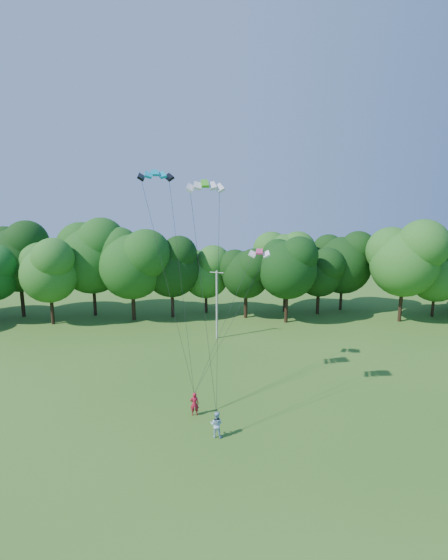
{
  "coord_description": "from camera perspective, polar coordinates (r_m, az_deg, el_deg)",
  "views": [
    {
      "loc": [
        -2.86,
        -19.83,
        16.61
      ],
      "look_at": [
        -1.4,
        13.0,
        9.83
      ],
      "focal_mm": 28.0,
      "sensor_mm": 36.0,
      "label": 1
    }
  ],
  "objects": [
    {
      "name": "utility_pole",
      "position": [
        49.21,
        -0.96,
        -3.14
      ],
      "size": [
        1.49,
        0.65,
        7.85
      ],
      "rotation": [
        0.0,
        0.0,
        -0.37
      ],
      "color": "#B7B6AD",
      "rests_on": "ground"
    },
    {
      "name": "kite_flyer_right",
      "position": [
        31.39,
        -0.99,
        -18.33
      ],
      "size": [
        1.06,
        0.93,
        1.84
      ],
      "primitive_type": "imported",
      "rotation": [
        0.0,
        0.0,
        2.84
      ],
      "color": "#A6CBE6",
      "rests_on": "ground"
    },
    {
      "name": "tree_back_center",
      "position": [
        55.03,
        8.3,
        1.83
      ],
      "size": [
        8.08,
        8.08,
        11.75
      ],
      "color": "#332513",
      "rests_on": "ground"
    },
    {
      "name": "kite_teal",
      "position": [
        33.23,
        -9.0,
        13.65
      ],
      "size": [
        2.73,
        1.65,
        0.52
      ],
      "rotation": [
        0.0,
        0.0,
        0.21
      ],
      "color": "#058EAE",
      "rests_on": "ground"
    },
    {
      "name": "kite_pink",
      "position": [
        39.02,
        4.64,
        3.72
      ],
      "size": [
        1.99,
        1.2,
        0.44
      ],
      "rotation": [
        0.0,
        0.0,
        -0.17
      ],
      "color": "#C83768",
      "rests_on": "ground"
    },
    {
      "name": "kite_green",
      "position": [
        30.06,
        -2.52,
        12.47
      ],
      "size": [
        2.56,
        1.3,
        0.56
      ],
      "rotation": [
        0.0,
        0.0,
        0.08
      ],
      "color": "green",
      "rests_on": "ground"
    },
    {
      "name": "ground",
      "position": [
        26.03,
        4.93,
        -28.05
      ],
      "size": [
        160.0,
        160.0,
        0.0
      ],
      "primitive_type": "plane",
      "color": "#325C19",
      "rests_on": "ground"
    },
    {
      "name": "kite_flyer_left",
      "position": [
        34.04,
        -3.88,
        -15.84
      ],
      "size": [
        0.68,
        0.47,
        1.81
      ],
      "primitive_type": "imported",
      "rotation": [
        0.0,
        0.0,
        3.19
      ],
      "color": "#A4152A",
      "rests_on": "ground"
    }
  ]
}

